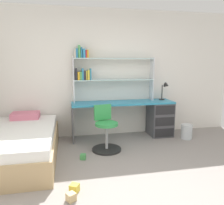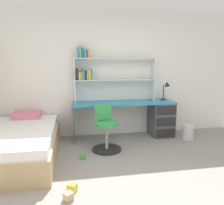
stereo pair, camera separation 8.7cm
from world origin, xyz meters
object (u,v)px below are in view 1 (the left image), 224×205
at_px(bookshelf_hutch, 101,70).
at_px(swivel_chair, 106,133).
at_px(bed_platform, 19,145).
at_px(desk_lamp, 166,88).
at_px(toy_block_yellow_1, 74,188).
at_px(toy_block_green_0, 83,157).
at_px(waste_bin, 187,132).
at_px(desk, 149,116).
at_px(toy_block_natural_2, 71,197).

bearing_deg(bookshelf_hutch, swivel_chair, -93.11).
bearing_deg(bed_platform, desk_lamp, 15.37).
bearing_deg(bed_platform, toy_block_yellow_1, -53.31).
relative_size(bookshelf_hutch, toy_block_green_0, 19.61).
relative_size(bookshelf_hutch, swivel_chair, 2.09).
bearing_deg(swivel_chair, waste_bin, 8.06).
relative_size(desk_lamp, waste_bin, 1.29).
bearing_deg(waste_bin, toy_block_green_0, -165.02).
distance_m(swivel_chair, bed_platform, 1.44).
bearing_deg(toy_block_green_0, waste_bin, 14.98).
distance_m(bookshelf_hutch, waste_bin, 2.15).
bearing_deg(desk, bookshelf_hutch, 172.01).
bearing_deg(toy_block_natural_2, desk, 50.09).
height_order(desk, toy_block_green_0, desk).
distance_m(bed_platform, waste_bin, 3.18).
distance_m(swivel_chair, toy_block_yellow_1, 1.41).
xyz_separation_m(desk, toy_block_green_0, (-1.47, -0.93, -0.39)).
height_order(desk, toy_block_natural_2, desk).
distance_m(waste_bin, toy_block_green_0, 2.23).
distance_m(desk_lamp, swivel_chair, 1.70).
distance_m(waste_bin, toy_block_yellow_1, 2.76).
bearing_deg(bookshelf_hutch, desk_lamp, -3.32).
bearing_deg(toy_block_natural_2, bookshelf_hutch, 72.23).
height_order(desk, toy_block_yellow_1, desk).
xyz_separation_m(bookshelf_hutch, waste_bin, (1.68, -0.49, -1.25)).
distance_m(desk_lamp, bed_platform, 3.05).
bearing_deg(desk_lamp, toy_block_yellow_1, -136.70).
distance_m(desk, toy_block_green_0, 1.78).
bearing_deg(toy_block_green_0, bed_platform, 168.31).
bearing_deg(toy_block_green_0, bookshelf_hutch, 66.02).
height_order(desk, bed_platform, desk).
distance_m(desk_lamp, waste_bin, 1.00).
bearing_deg(toy_block_yellow_1, bookshelf_hutch, 71.95).
distance_m(desk, bookshelf_hutch, 1.39).
relative_size(swivel_chair, toy_block_yellow_1, 7.95).
height_order(desk_lamp, swivel_chair, desk_lamp).
height_order(bed_platform, toy_block_yellow_1, bed_platform).
relative_size(desk_lamp, toy_block_green_0, 4.52).
bearing_deg(bed_platform, swivel_chair, 5.01).
height_order(desk, bookshelf_hutch, bookshelf_hutch).
bearing_deg(waste_bin, desk_lamp, 126.92).
bearing_deg(desk, desk_lamp, 8.94).
xyz_separation_m(desk_lamp, bed_platform, (-2.85, -0.78, -0.76)).
bearing_deg(bed_platform, toy_block_natural_2, -58.45).
bearing_deg(bed_platform, desk, 16.32).
relative_size(bed_platform, waste_bin, 6.70).
height_order(waste_bin, toy_block_natural_2, waste_bin).
relative_size(desk, bed_platform, 1.05).
xyz_separation_m(bed_platform, toy_block_green_0, (1.00, -0.21, -0.21)).
xyz_separation_m(bed_platform, waste_bin, (3.16, 0.37, -0.10)).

